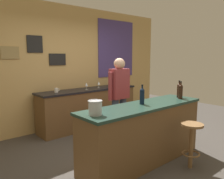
# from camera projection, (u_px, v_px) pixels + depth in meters

# --- Properties ---
(ground_plane) EXTENTS (10.00, 10.00, 0.00)m
(ground_plane) POSITION_uv_depth(u_px,v_px,m) (125.00, 153.00, 3.87)
(ground_plane) COLOR #423D38
(back_wall) EXTENTS (6.00, 0.09, 2.80)m
(back_wall) POSITION_uv_depth(u_px,v_px,m) (67.00, 66.00, 5.21)
(back_wall) COLOR tan
(back_wall) RESTS_ON ground_plane
(bar_counter) EXTENTS (2.22, 0.60, 0.92)m
(bar_counter) POSITION_uv_depth(u_px,v_px,m) (143.00, 133.00, 3.50)
(bar_counter) COLOR brown
(bar_counter) RESTS_ON ground_plane
(side_counter) EXTENTS (2.47, 0.56, 0.90)m
(side_counter) POSITION_uv_depth(u_px,v_px,m) (89.00, 108.00, 5.30)
(side_counter) COLOR brown
(side_counter) RESTS_ON ground_plane
(bartender) EXTENTS (0.52, 0.21, 1.62)m
(bartender) POSITION_uv_depth(u_px,v_px,m) (119.00, 94.00, 4.26)
(bartender) COLOR #384766
(bartender) RESTS_ON ground_plane
(bar_stool) EXTENTS (0.32, 0.32, 0.68)m
(bar_stool) POSITION_uv_depth(u_px,v_px,m) (192.00, 138.00, 3.30)
(bar_stool) COLOR brown
(bar_stool) RESTS_ON ground_plane
(wine_bottle_a) EXTENTS (0.07, 0.07, 0.31)m
(wine_bottle_a) POSITION_uv_depth(u_px,v_px,m) (142.00, 95.00, 3.45)
(wine_bottle_a) COLOR black
(wine_bottle_a) RESTS_ON bar_counter
(wine_bottle_b) EXTENTS (0.07, 0.07, 0.31)m
(wine_bottle_b) POSITION_uv_depth(u_px,v_px,m) (181.00, 91.00, 3.88)
(wine_bottle_b) COLOR black
(wine_bottle_b) RESTS_ON bar_counter
(wine_bottle_c) EXTENTS (0.07, 0.07, 0.31)m
(wine_bottle_c) POSITION_uv_depth(u_px,v_px,m) (179.00, 90.00, 4.01)
(wine_bottle_c) COLOR black
(wine_bottle_c) RESTS_ON bar_counter
(ice_bucket) EXTENTS (0.19, 0.19, 0.19)m
(ice_bucket) POSITION_uv_depth(u_px,v_px,m) (95.00, 107.00, 2.81)
(ice_bucket) COLOR #B7BABF
(ice_bucket) RESTS_ON bar_counter
(wine_glass_a) EXTENTS (0.07, 0.07, 0.16)m
(wine_glass_a) POSITION_uv_depth(u_px,v_px,m) (86.00, 85.00, 5.11)
(wine_glass_a) COLOR silver
(wine_glass_a) RESTS_ON side_counter
(wine_glass_b) EXTENTS (0.07, 0.07, 0.16)m
(wine_glass_b) POSITION_uv_depth(u_px,v_px,m) (99.00, 83.00, 5.39)
(wine_glass_b) COLOR silver
(wine_glass_b) RESTS_ON side_counter
(coffee_mug) EXTENTS (0.12, 0.08, 0.09)m
(coffee_mug) POSITION_uv_depth(u_px,v_px,m) (56.00, 90.00, 4.70)
(coffee_mug) COLOR silver
(coffee_mug) RESTS_ON side_counter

